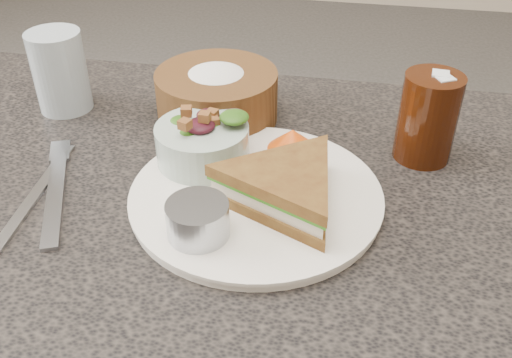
{
  "coord_description": "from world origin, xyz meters",
  "views": [
    {
      "loc": [
        0.16,
        -0.47,
        1.14
      ],
      "look_at": [
        0.07,
        0.02,
        0.78
      ],
      "focal_mm": 40.0,
      "sensor_mm": 36.0,
      "label": 1
    }
  ],
  "objects_px": {
    "salad_bowl": "(202,137)",
    "cola_glass": "(429,113)",
    "dinner_plate": "(256,196)",
    "sandwich": "(286,187)",
    "dressing_ramekin": "(198,220)",
    "bread_basket": "(217,88)",
    "water_glass": "(60,71)"
  },
  "relations": [
    {
      "from": "dressing_ramekin",
      "to": "cola_glass",
      "type": "xyz_separation_m",
      "value": [
        0.23,
        0.21,
        0.03
      ]
    },
    {
      "from": "dressing_ramekin",
      "to": "salad_bowl",
      "type": "bearing_deg",
      "value": 103.06
    },
    {
      "from": "salad_bowl",
      "to": "dressing_ramekin",
      "type": "bearing_deg",
      "value": -76.94
    },
    {
      "from": "salad_bowl",
      "to": "cola_glass",
      "type": "height_order",
      "value": "cola_glass"
    },
    {
      "from": "bread_basket",
      "to": "water_glass",
      "type": "height_order",
      "value": "water_glass"
    },
    {
      "from": "bread_basket",
      "to": "water_glass",
      "type": "relative_size",
      "value": 1.47
    },
    {
      "from": "salad_bowl",
      "to": "sandwich",
      "type": "bearing_deg",
      "value": -31.62
    },
    {
      "from": "salad_bowl",
      "to": "water_glass",
      "type": "xyz_separation_m",
      "value": [
        -0.23,
        0.11,
        0.01
      ]
    },
    {
      "from": "sandwich",
      "to": "cola_glass",
      "type": "height_order",
      "value": "cola_glass"
    },
    {
      "from": "cola_glass",
      "to": "water_glass",
      "type": "height_order",
      "value": "cola_glass"
    },
    {
      "from": "dinner_plate",
      "to": "sandwich",
      "type": "height_order",
      "value": "sandwich"
    },
    {
      "from": "salad_bowl",
      "to": "dressing_ramekin",
      "type": "xyz_separation_m",
      "value": [
        0.03,
        -0.13,
        -0.01
      ]
    },
    {
      "from": "cola_glass",
      "to": "bread_basket",
      "type": "bearing_deg",
      "value": 170.58
    },
    {
      "from": "water_glass",
      "to": "salad_bowl",
      "type": "bearing_deg",
      "value": -25.96
    },
    {
      "from": "sandwich",
      "to": "water_glass",
      "type": "height_order",
      "value": "water_glass"
    },
    {
      "from": "dressing_ramekin",
      "to": "water_glass",
      "type": "height_order",
      "value": "water_glass"
    },
    {
      "from": "salad_bowl",
      "to": "dinner_plate",
      "type": "bearing_deg",
      "value": -34.67
    },
    {
      "from": "dinner_plate",
      "to": "salad_bowl",
      "type": "height_order",
      "value": "salad_bowl"
    },
    {
      "from": "dinner_plate",
      "to": "sandwich",
      "type": "relative_size",
      "value": 1.62
    },
    {
      "from": "dressing_ramekin",
      "to": "cola_glass",
      "type": "bearing_deg",
      "value": 42.4
    },
    {
      "from": "dinner_plate",
      "to": "water_glass",
      "type": "height_order",
      "value": "water_glass"
    },
    {
      "from": "salad_bowl",
      "to": "dressing_ramekin",
      "type": "distance_m",
      "value": 0.14
    },
    {
      "from": "salad_bowl",
      "to": "cola_glass",
      "type": "relative_size",
      "value": 0.91
    },
    {
      "from": "dinner_plate",
      "to": "sandwich",
      "type": "xyz_separation_m",
      "value": [
        0.03,
        -0.02,
        0.03
      ]
    },
    {
      "from": "cola_glass",
      "to": "sandwich",
      "type": "bearing_deg",
      "value": -136.17
    },
    {
      "from": "bread_basket",
      "to": "cola_glass",
      "type": "bearing_deg",
      "value": -9.42
    },
    {
      "from": "dressing_ramekin",
      "to": "water_glass",
      "type": "xyz_separation_m",
      "value": [
        -0.26,
        0.24,
        0.02
      ]
    },
    {
      "from": "bread_basket",
      "to": "water_glass",
      "type": "xyz_separation_m",
      "value": [
        -0.22,
        -0.01,
        0.01
      ]
    },
    {
      "from": "dinner_plate",
      "to": "salad_bowl",
      "type": "bearing_deg",
      "value": 145.33
    },
    {
      "from": "dinner_plate",
      "to": "bread_basket",
      "type": "distance_m",
      "value": 0.2
    },
    {
      "from": "dressing_ramekin",
      "to": "cola_glass",
      "type": "height_order",
      "value": "cola_glass"
    },
    {
      "from": "sandwich",
      "to": "dinner_plate",
      "type": "bearing_deg",
      "value": -179.48
    }
  ]
}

